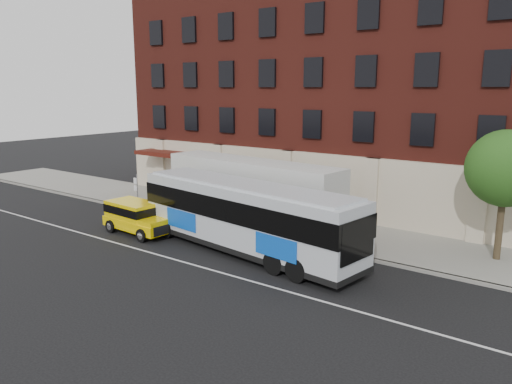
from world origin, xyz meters
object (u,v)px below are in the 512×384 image
Objects in this scene: street_tree at (506,172)px; yellow_suv at (136,215)px; sign_pole at (137,189)px; shipping_container at (251,194)px; city_bus at (246,215)px.

yellow_suv is at bearing -158.41° from street_tree.
sign_pole reaches higher than yellow_suv.
shipping_container reaches higher than sign_pole.
shipping_container is at bearing 8.98° from sign_pole.
sign_pole is at bearing 139.21° from yellow_suv.
sign_pole is 0.52× the size of yellow_suv.
street_tree is at bearing 21.59° from yellow_suv.
city_bus reaches higher than yellow_suv.
sign_pole is 11.85m from city_bus.
city_bus is 2.79× the size of yellow_suv.
shipping_container reaches higher than city_bus.
street_tree reaches higher than city_bus.
street_tree is 19.40m from yellow_suv.
street_tree is (22.04, 3.34, 2.96)m from sign_pole.
yellow_suv is (4.28, -3.69, -0.41)m from sign_pole.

